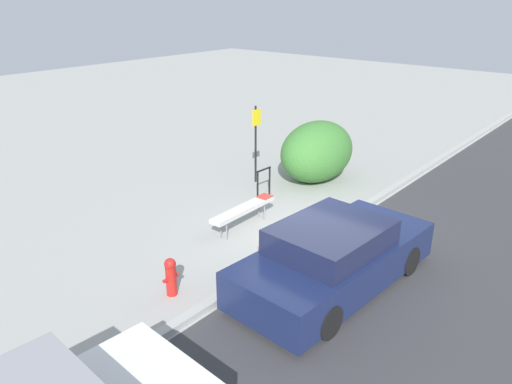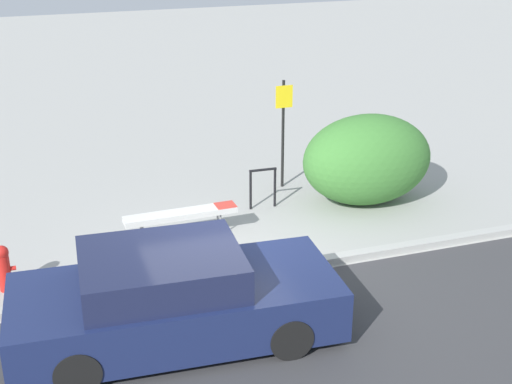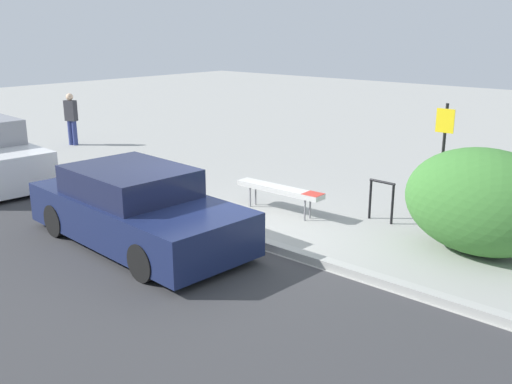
{
  "view_description": "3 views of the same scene",
  "coord_description": "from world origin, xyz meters",
  "px_view_note": "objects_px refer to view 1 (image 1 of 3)",
  "views": [
    {
      "loc": [
        -8.52,
        -5.53,
        5.3
      ],
      "look_at": [
        -0.15,
        1.49,
        0.91
      ],
      "focal_mm": 35.0,
      "sensor_mm": 36.0,
      "label": 1
    },
    {
      "loc": [
        -2.83,
        -9.65,
        5.69
      ],
      "look_at": [
        0.72,
        0.79,
        1.13
      ],
      "focal_mm": 50.0,
      "sensor_mm": 36.0,
      "label": 2
    },
    {
      "loc": [
        6.66,
        -7.08,
        3.68
      ],
      "look_at": [
        -0.48,
        1.07,
        0.55
      ],
      "focal_mm": 40.0,
      "sensor_mm": 36.0,
      "label": 3
    }
  ],
  "objects_px": {
    "sign_post": "(256,137)",
    "fire_hydrant": "(171,276)",
    "parked_car_near": "(334,257)",
    "bench": "(244,209)",
    "bike_rack": "(264,180)"
  },
  "relations": [
    {
      "from": "sign_post",
      "to": "fire_hydrant",
      "type": "relative_size",
      "value": 3.01
    },
    {
      "from": "fire_hydrant",
      "to": "parked_car_near",
      "type": "bearing_deg",
      "value": -44.28
    },
    {
      "from": "bench",
      "to": "sign_post",
      "type": "relative_size",
      "value": 0.89
    },
    {
      "from": "fire_hydrant",
      "to": "sign_post",
      "type": "bearing_deg",
      "value": 25.31
    },
    {
      "from": "sign_post",
      "to": "fire_hydrant",
      "type": "xyz_separation_m",
      "value": [
        -5.63,
        -2.66,
        -0.98
      ]
    },
    {
      "from": "sign_post",
      "to": "parked_car_near",
      "type": "distance_m",
      "value": 5.96
    },
    {
      "from": "fire_hydrant",
      "to": "parked_car_near",
      "type": "height_order",
      "value": "parked_car_near"
    },
    {
      "from": "bench",
      "to": "parked_car_near",
      "type": "bearing_deg",
      "value": -106.68
    },
    {
      "from": "bike_rack",
      "to": "parked_car_near",
      "type": "xyz_separation_m",
      "value": [
        -2.66,
        -3.89,
        0.13
      ]
    },
    {
      "from": "bench",
      "to": "sign_post",
      "type": "bearing_deg",
      "value": 33.24
    },
    {
      "from": "bike_rack",
      "to": "sign_post",
      "type": "xyz_separation_m",
      "value": [
        0.77,
        0.92,
        0.88
      ]
    },
    {
      "from": "parked_car_near",
      "to": "fire_hydrant",
      "type": "bearing_deg",
      "value": 139.09
    },
    {
      "from": "bike_rack",
      "to": "fire_hydrant",
      "type": "height_order",
      "value": "bike_rack"
    },
    {
      "from": "bike_rack",
      "to": "parked_car_near",
      "type": "height_order",
      "value": "parked_car_near"
    },
    {
      "from": "bike_rack",
      "to": "bench",
      "type": "bearing_deg",
      "value": -154.35
    }
  ]
}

